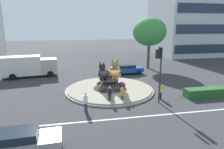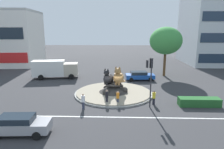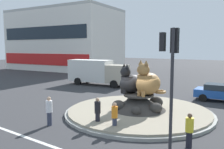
# 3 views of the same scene
# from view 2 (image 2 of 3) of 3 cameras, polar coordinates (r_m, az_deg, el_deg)

# --- Properties ---
(ground_plane) EXTENTS (160.00, 160.00, 0.00)m
(ground_plane) POSITION_cam_2_polar(r_m,az_deg,el_deg) (26.47, 0.42, -5.46)
(ground_plane) COLOR #333335
(lane_centreline) EXTENTS (112.00, 0.20, 0.01)m
(lane_centreline) POSITION_cam_2_polar(r_m,az_deg,el_deg) (19.83, -0.16, -11.88)
(lane_centreline) COLOR silver
(lane_centreline) RESTS_ON ground
(roundabout_island) EXTENTS (10.02, 10.02, 1.36)m
(roundabout_island) POSITION_cam_2_polar(r_m,az_deg,el_deg) (26.35, 0.45, -4.64)
(roundabout_island) COLOR gray
(roundabout_island) RESTS_ON ground
(cat_statue_black) EXTENTS (2.02, 2.11, 2.07)m
(cat_statue_black) POSITION_cam_2_polar(r_m,az_deg,el_deg) (25.95, -1.08, -0.98)
(cat_statue_black) COLOR black
(cat_statue_black) RESTS_ON roundabout_island
(cat_statue_tabby) EXTENTS (1.88, 2.44, 2.38)m
(cat_statue_tabby) POSITION_cam_2_polar(r_m,az_deg,el_deg) (25.90, 1.84, -0.75)
(cat_statue_tabby) COLOR #9E703D
(cat_statue_tabby) RESTS_ON roundabout_island
(traffic_light_mast) EXTENTS (0.71, 0.55, 5.33)m
(traffic_light_mast) POSITION_cam_2_polar(r_m,az_deg,el_deg) (21.43, 10.71, 0.74)
(traffic_light_mast) COLOR #2D2D33
(traffic_light_mast) RESTS_ON ground
(clipped_hedge_strip) EXTENTS (4.43, 1.20, 0.90)m
(clipped_hedge_strip) POSITION_cam_2_polar(r_m,az_deg,el_deg) (24.32, 23.28, -7.09)
(clipped_hedge_strip) COLOR #235B28
(clipped_hedge_strip) RESTS_ON ground
(broadleaf_tree_behind_island) EXTENTS (5.58, 5.58, 8.61)m
(broadleaf_tree_behind_island) POSITION_cam_2_polar(r_m,az_deg,el_deg) (36.87, 14.89, 9.14)
(broadleaf_tree_behind_island) COLOR brown
(broadleaf_tree_behind_island) RESTS_ON ground
(pedestrian_orange_shirt) EXTENTS (0.33, 0.33, 1.56)m
(pedestrian_orange_shirt) POSITION_cam_2_polar(r_m,az_deg,el_deg) (22.66, 1.63, -6.44)
(pedestrian_orange_shirt) COLOR #33384C
(pedestrian_orange_shirt) RESTS_ON ground
(pedestrian_yellow_shirt) EXTENTS (0.36, 0.36, 1.60)m
(pedestrian_yellow_shirt) POSITION_cam_2_polar(r_m,az_deg,el_deg) (23.10, 11.67, -6.30)
(pedestrian_yellow_shirt) COLOR black
(pedestrian_yellow_shirt) RESTS_ON ground
(pedestrian_white_shirt) EXTENTS (0.37, 0.37, 1.70)m
(pedestrian_white_shirt) POSITION_cam_2_polar(r_m,az_deg,el_deg) (21.58, -8.10, -7.38)
(pedestrian_white_shirt) COLOR #33384C
(pedestrian_white_shirt) RESTS_ON ground
(pedestrian_black_shirt) EXTENTS (0.35, 0.35, 1.68)m
(pedestrian_black_shirt) POSITION_cam_2_polar(r_m,az_deg,el_deg) (22.72, -1.47, -6.22)
(pedestrian_black_shirt) COLOR black
(pedestrian_black_shirt) RESTS_ON ground
(sedan_on_far_lane) EXTENTS (4.73, 2.34, 1.45)m
(sedan_on_far_lane) POSITION_cam_2_polar(r_m,az_deg,el_deg) (33.52, 7.79, -0.29)
(sedan_on_far_lane) COLOR #19479E
(sedan_on_far_lane) RESTS_ON ground
(hatchback_near_shophouse) EXTENTS (4.83, 2.20, 1.58)m
(hatchback_near_shophouse) POSITION_cam_2_polar(r_m,az_deg,el_deg) (18.15, -24.64, -12.67)
(hatchback_near_shophouse) COLOR #99999E
(hatchback_near_shophouse) RESTS_ON ground
(delivery_box_truck) EXTENTS (7.70, 3.38, 3.05)m
(delivery_box_truck) POSITION_cam_2_polar(r_m,az_deg,el_deg) (35.73, -15.85, 1.59)
(delivery_box_truck) COLOR #B7AD99
(delivery_box_truck) RESTS_ON ground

